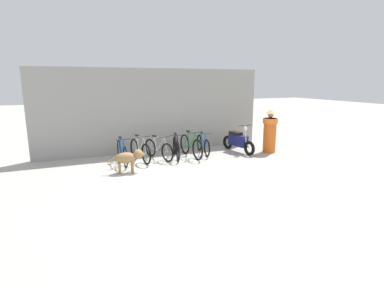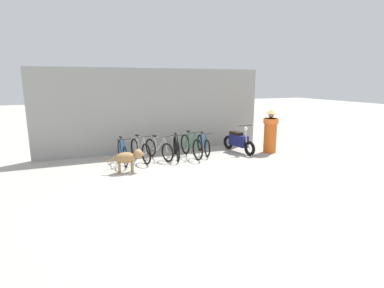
% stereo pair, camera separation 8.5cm
% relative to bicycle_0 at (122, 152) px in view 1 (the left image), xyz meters
% --- Properties ---
extents(ground_plane, '(60.00, 60.00, 0.00)m').
position_rel_bicycle_0_xyz_m(ground_plane, '(1.48, -2.13, -0.36)').
color(ground_plane, '#ADA89E').
extents(shop_wall_back, '(8.51, 0.20, 3.06)m').
position_rel_bicycle_0_xyz_m(shop_wall_back, '(1.48, 1.30, 1.17)').
color(shop_wall_back, gray).
rests_on(shop_wall_back, ground).
extents(bicycle_0, '(0.46, 1.72, 0.86)m').
position_rel_bicycle_0_xyz_m(bicycle_0, '(0.00, 0.00, 0.00)').
color(bicycle_0, black).
rests_on(bicycle_0, ground).
extents(bicycle_1, '(0.47, 1.62, 0.88)m').
position_rel_bicycle_0_xyz_m(bicycle_1, '(0.59, 0.04, -0.00)').
color(bicycle_1, black).
rests_on(bicycle_1, ground).
extents(bicycle_2, '(0.64, 1.53, 0.82)m').
position_rel_bicycle_0_xyz_m(bicycle_2, '(1.23, 0.07, -0.03)').
color(bicycle_2, black).
rests_on(bicycle_2, ground).
extents(bicycle_3, '(0.50, 1.60, 0.87)m').
position_rel_bicycle_0_xyz_m(bicycle_3, '(1.84, -0.01, -0.01)').
color(bicycle_3, black).
rests_on(bicycle_3, ground).
extents(bicycle_4, '(0.46, 1.71, 0.93)m').
position_rel_bicycle_0_xyz_m(bicycle_4, '(2.37, -0.07, 0.02)').
color(bicycle_4, black).
rests_on(bicycle_4, ground).
extents(bicycle_5, '(0.46, 1.58, 0.81)m').
position_rel_bicycle_0_xyz_m(bicycle_5, '(2.96, 0.21, -0.03)').
color(bicycle_5, black).
rests_on(bicycle_5, ground).
extents(motorcycle, '(0.58, 1.77, 1.06)m').
position_rel_bicycle_0_xyz_m(motorcycle, '(4.26, -0.09, 0.05)').
color(motorcycle, black).
rests_on(motorcycle, ground).
extents(stray_dog, '(1.09, 0.38, 0.67)m').
position_rel_bicycle_0_xyz_m(stray_dog, '(0.01, -1.09, 0.09)').
color(stray_dog, '#997247').
rests_on(stray_dog, ground).
extents(person_in_robes, '(0.58, 0.58, 1.61)m').
position_rel_bicycle_0_xyz_m(person_in_robes, '(5.34, -0.52, 0.45)').
color(person_in_robes, orange).
rests_on(person_in_robes, ground).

